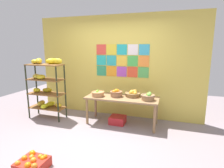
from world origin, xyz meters
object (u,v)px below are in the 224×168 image
(fruit_basket_back_right, at_px, (133,94))
(produce_crate_under_table, at_px, (118,120))
(display_table, at_px, (122,100))
(fruit_basket_right, at_px, (148,97))
(fruit_basket_centre, at_px, (98,94))
(orange_crate_foreground, at_px, (32,164))
(fruit_basket_back_left, at_px, (116,93))
(banana_shelf_unit, at_px, (45,84))

(fruit_basket_back_right, xyz_separation_m, produce_crate_under_table, (-0.33, -0.14, -0.64))
(display_table, xyz_separation_m, fruit_basket_right, (0.61, -0.06, 0.16))
(display_table, height_order, produce_crate_under_table, display_table)
(fruit_basket_centre, bearing_deg, fruit_basket_right, 1.81)
(display_table, relative_size, orange_crate_foreground, 4.13)
(fruit_basket_right, bearing_deg, display_table, 174.19)
(fruit_basket_back_left, bearing_deg, fruit_basket_centre, -165.66)
(fruit_basket_right, height_order, orange_crate_foreground, fruit_basket_right)
(fruit_basket_back_left, distance_m, fruit_basket_back_right, 0.39)
(fruit_basket_right, relative_size, produce_crate_under_table, 0.84)
(display_table, height_order, fruit_basket_back_left, fruit_basket_back_left)
(fruit_basket_back_left, distance_m, orange_crate_foreground, 2.27)
(fruit_basket_back_left, bearing_deg, produce_crate_under_table, -27.62)
(banana_shelf_unit, relative_size, fruit_basket_centre, 5.00)
(display_table, xyz_separation_m, fruit_basket_centre, (-0.57, -0.10, 0.14))
(display_table, height_order, orange_crate_foreground, display_table)
(display_table, distance_m, orange_crate_foreground, 2.27)
(fruit_basket_right, distance_m, fruit_basket_back_right, 0.42)
(banana_shelf_unit, relative_size, fruit_basket_back_right, 4.22)
(display_table, height_order, fruit_basket_back_right, fruit_basket_back_right)
(banana_shelf_unit, height_order, orange_crate_foreground, banana_shelf_unit)
(fruit_basket_back_left, xyz_separation_m, fruit_basket_right, (0.75, -0.07, -0.00))
(produce_crate_under_table, bearing_deg, fruit_basket_right, -3.75)
(banana_shelf_unit, bearing_deg, display_table, 5.70)
(banana_shelf_unit, xyz_separation_m, fruit_basket_centre, (1.40, 0.10, -0.16))
(produce_crate_under_table, xyz_separation_m, orange_crate_foreground, (-0.73, -2.04, 0.01))
(fruit_basket_back_left, height_order, fruit_basket_centre, fruit_basket_back_left)
(fruit_basket_back_left, distance_m, fruit_basket_right, 0.76)
(display_table, distance_m, produce_crate_under_table, 0.51)
(banana_shelf_unit, xyz_separation_m, display_table, (1.97, 0.20, -0.31))
(display_table, bearing_deg, fruit_basket_right, -5.81)
(fruit_basket_back_right, height_order, orange_crate_foreground, fruit_basket_back_right)
(fruit_basket_right, relative_size, fruit_basket_centre, 0.99)
(fruit_basket_centre, distance_m, orange_crate_foreground, 2.07)
(fruit_basket_right, xyz_separation_m, produce_crate_under_table, (-0.71, 0.05, -0.65))
(display_table, distance_m, fruit_basket_centre, 0.59)
(fruit_basket_back_right, bearing_deg, display_table, -151.82)
(fruit_basket_right, bearing_deg, produce_crate_under_table, 176.25)
(fruit_basket_back_left, bearing_deg, orange_crate_foreground, -108.29)
(fruit_basket_centre, relative_size, produce_crate_under_table, 0.85)
(fruit_basket_centre, bearing_deg, orange_crate_foreground, -97.55)
(produce_crate_under_table, bearing_deg, orange_crate_foreground, -109.66)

